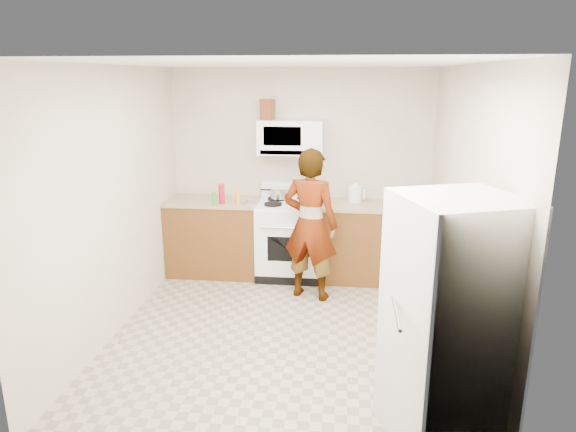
# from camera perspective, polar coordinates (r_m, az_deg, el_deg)

# --- Properties ---
(floor) EXTENTS (3.60, 3.60, 0.00)m
(floor) POSITION_cam_1_polar(r_m,az_deg,el_deg) (5.10, -0.57, -12.78)
(floor) COLOR gray
(floor) RESTS_ON ground
(back_wall) EXTENTS (3.20, 0.02, 2.50)m
(back_wall) POSITION_cam_1_polar(r_m,az_deg,el_deg) (6.38, 1.38, 4.92)
(back_wall) COLOR beige
(back_wall) RESTS_ON floor
(right_wall) EXTENTS (0.02, 3.60, 2.50)m
(right_wall) POSITION_cam_1_polar(r_m,az_deg,el_deg) (4.72, 18.91, 0.37)
(right_wall) COLOR beige
(right_wall) RESTS_ON floor
(cabinet_left) EXTENTS (1.12, 0.62, 0.90)m
(cabinet_left) POSITION_cam_1_polar(r_m,az_deg,el_deg) (6.47, -8.14, -2.41)
(cabinet_left) COLOR brown
(cabinet_left) RESTS_ON floor
(counter_left) EXTENTS (1.14, 0.64, 0.03)m
(counter_left) POSITION_cam_1_polar(r_m,az_deg,el_deg) (6.34, -8.30, 1.62)
(counter_left) COLOR tan
(counter_left) RESTS_ON cabinet_left
(cabinet_right) EXTENTS (0.80, 0.62, 0.90)m
(cabinet_right) POSITION_cam_1_polar(r_m,az_deg,el_deg) (6.27, 7.29, -2.95)
(cabinet_right) COLOR brown
(cabinet_right) RESTS_ON floor
(counter_right) EXTENTS (0.82, 0.64, 0.03)m
(counter_right) POSITION_cam_1_polar(r_m,az_deg,el_deg) (6.14, 7.44, 1.20)
(counter_right) COLOR tan
(counter_right) RESTS_ON cabinet_right
(gas_range) EXTENTS (0.76, 0.65, 1.13)m
(gas_range) POSITION_cam_1_polar(r_m,az_deg,el_deg) (6.28, 0.17, -2.44)
(gas_range) COLOR white
(gas_range) RESTS_ON floor
(microwave) EXTENTS (0.76, 0.38, 0.40)m
(microwave) POSITION_cam_1_polar(r_m,az_deg,el_deg) (6.15, 0.31, 8.77)
(microwave) COLOR white
(microwave) RESTS_ON back_wall
(person) EXTENTS (0.70, 0.56, 1.68)m
(person) POSITION_cam_1_polar(r_m,az_deg,el_deg) (5.57, 2.50, -0.99)
(person) COLOR tan
(person) RESTS_ON floor
(fridge) EXTENTS (0.90, 0.90, 1.70)m
(fridge) POSITION_cam_1_polar(r_m,az_deg,el_deg) (3.54, 17.58, -11.44)
(fridge) COLOR silver
(fridge) RESTS_ON floor
(kettle) EXTENTS (0.19, 0.19, 0.19)m
(kettle) POSITION_cam_1_polar(r_m,az_deg,el_deg) (6.22, 7.45, 2.47)
(kettle) COLOR white
(kettle) RESTS_ON counter_right
(jug) EXTENTS (0.17, 0.17, 0.24)m
(jug) POSITION_cam_1_polar(r_m,az_deg,el_deg) (6.15, -2.28, 11.75)
(jug) COLOR #5F2A16
(jug) RESTS_ON microwave
(saucepan) EXTENTS (0.23, 0.23, 0.12)m
(saucepan) POSITION_cam_1_polar(r_m,az_deg,el_deg) (6.28, -0.96, 2.54)
(saucepan) COLOR silver
(saucepan) RESTS_ON gas_range
(tray) EXTENTS (0.27, 0.19, 0.05)m
(tray) POSITION_cam_1_polar(r_m,az_deg,el_deg) (6.04, 1.99, 1.46)
(tray) COLOR white
(tray) RESTS_ON gas_range
(bottle_spray) EXTENTS (0.09, 0.09, 0.24)m
(bottle_spray) POSITION_cam_1_polar(r_m,az_deg,el_deg) (6.11, -7.39, 2.45)
(bottle_spray) COLOR red
(bottle_spray) RESTS_ON counter_left
(bottle_hot_sauce) EXTENTS (0.06, 0.06, 0.16)m
(bottle_hot_sauce) POSITION_cam_1_polar(r_m,az_deg,el_deg) (6.07, -5.59, 2.06)
(bottle_hot_sauce) COLOR orange
(bottle_hot_sauce) RESTS_ON counter_left
(bottle_green_cap) EXTENTS (0.06, 0.06, 0.16)m
(bottle_green_cap) POSITION_cam_1_polar(r_m,az_deg,el_deg) (6.03, -8.21, 1.88)
(bottle_green_cap) COLOR green
(bottle_green_cap) RESTS_ON counter_left
(pot_lid) EXTENTS (0.29, 0.29, 0.01)m
(pot_lid) POSITION_cam_1_polar(r_m,az_deg,el_deg) (6.16, -4.64, 1.55)
(pot_lid) COLOR silver
(pot_lid) RESTS_ON counter_left
(broom) EXTENTS (0.12, 0.27, 1.26)m
(broom) POSITION_cam_1_polar(r_m,az_deg,el_deg) (5.62, 16.66, -3.61)
(broom) COLOR white
(broom) RESTS_ON floor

